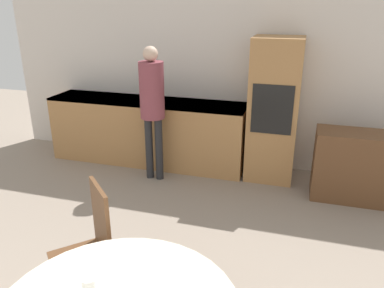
{
  "coord_description": "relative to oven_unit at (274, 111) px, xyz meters",
  "views": [
    {
      "loc": [
        0.86,
        -0.07,
        2.2
      ],
      "look_at": [
        0.02,
        2.77,
        1.07
      ],
      "focal_mm": 35.0,
      "sensor_mm": 36.0,
      "label": 1
    }
  ],
  "objects": [
    {
      "name": "oven_unit",
      "position": [
        0.0,
        0.0,
        0.0
      ],
      "size": [
        0.61,
        0.59,
        1.81
      ],
      "color": "#AD7A47",
      "rests_on": "ground_plane"
    },
    {
      "name": "cup",
      "position": [
        -0.69,
        -3.29,
        -0.14
      ],
      "size": [
        0.08,
        0.08,
        0.09
      ],
      "color": "white",
      "rests_on": "dining_table"
    },
    {
      "name": "sideboard",
      "position": [
        1.12,
        -0.35,
        -0.49
      ],
      "size": [
        1.18,
        0.45,
        0.83
      ],
      "color": "brown",
      "rests_on": "ground_plane"
    },
    {
      "name": "person_standing",
      "position": [
        -1.45,
        -0.5,
        0.17
      ],
      "size": [
        0.3,
        0.3,
        1.71
      ],
      "color": "#262628",
      "rests_on": "ground_plane"
    },
    {
      "name": "kitchen_counter",
      "position": [
        -1.74,
        -0.01,
        -0.43
      ],
      "size": [
        2.8,
        0.6,
        0.92
      ],
      "color": "#AD7A47",
      "rests_on": "ground_plane"
    },
    {
      "name": "wall_back",
      "position": [
        -0.56,
        0.34,
        0.39
      ],
      "size": [
        6.86,
        0.05,
        2.6
      ],
      "color": "silver",
      "rests_on": "ground_plane"
    },
    {
      "name": "chair_far_left",
      "position": [
        -1.06,
        -2.68,
        -0.37
      ],
      "size": [
        0.57,
        0.57,
        0.99
      ],
      "rotation": [
        0.0,
        0.0,
        5.51
      ],
      "color": "brown",
      "rests_on": "ground_plane"
    }
  ]
}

